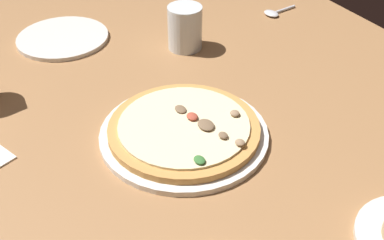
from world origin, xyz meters
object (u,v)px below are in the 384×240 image
side_plate (63,38)px  water_glass (185,30)px  pizza_main (186,132)px  spoon (274,13)px

side_plate → water_glass: bearing=53.7°
pizza_main → water_glass: 30.41cm
pizza_main → spoon: 50.76cm
side_plate → pizza_main: bearing=9.7°
water_glass → pizza_main: bearing=-28.2°
water_glass → side_plate: 27.02cm
water_glass → side_plate: water_glass is taller
water_glass → spoon: (-3.91, 26.20, -3.50)cm
water_glass → side_plate: (-15.84, -21.60, -3.51)cm
side_plate → spoon: bearing=76.0°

